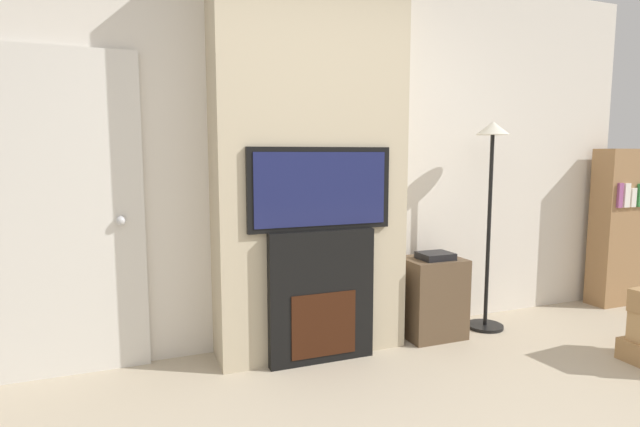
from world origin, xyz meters
TOP-DOWN VIEW (x-y plane):
  - wall_back at (0.00, 2.03)m, footprint 6.00×0.06m
  - chimney_breast at (0.00, 1.81)m, footprint 1.30×0.38m
  - fireplace at (0.00, 1.62)m, footprint 0.72×0.15m
  - television at (0.00, 1.61)m, footprint 0.97×0.07m
  - floor_lamp at (1.45, 1.72)m, footprint 0.28×0.28m
  - media_stand at (0.94, 1.73)m, footprint 0.44×0.36m
  - bookshelf at (2.99, 1.83)m, footprint 0.48×0.25m
  - entry_door at (-1.53, 1.97)m, footprint 0.94×0.09m

SIDE VIEW (x-z plane):
  - media_stand at x=0.94m, z-range -0.02..0.63m
  - fireplace at x=0.00m, z-range 0.00..0.88m
  - bookshelf at x=2.99m, z-range 0.00..1.42m
  - entry_door at x=-1.53m, z-range 0.00..2.00m
  - floor_lamp at x=1.45m, z-range 0.33..1.94m
  - television at x=0.00m, z-range 0.88..1.42m
  - wall_back at x=0.00m, z-range 0.00..2.70m
  - chimney_breast at x=0.00m, z-range 0.00..2.70m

